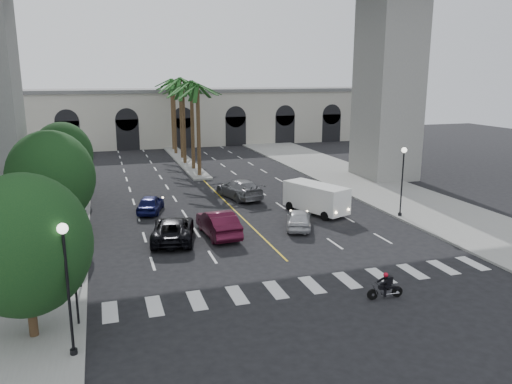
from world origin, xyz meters
name	(u,v)px	position (x,y,z in m)	size (l,w,h in m)	color
ground	(301,274)	(0.00, 0.00, 0.00)	(140.00, 140.00, 0.00)	black
sidewalk_left	(33,221)	(-15.00, 15.00, 0.07)	(8.00, 100.00, 0.15)	gray
sidewalk_right	(390,193)	(15.00, 15.00, 0.07)	(8.00, 100.00, 0.15)	gray
median	(184,161)	(0.00, 38.00, 0.10)	(2.00, 24.00, 0.20)	gray
pier_building	(165,117)	(0.00, 55.00, 4.27)	(71.00, 10.50, 8.50)	beige
palm_a	(197,89)	(0.00, 28.00, 9.10)	(3.20, 3.20, 10.30)	#47331E
palm_b	(191,86)	(0.10, 32.00, 9.37)	(3.20, 3.20, 10.60)	#47331E
palm_c	(183,89)	(-0.20, 36.00, 8.91)	(3.20, 3.20, 10.10)	#47331E
palm_d	(180,82)	(0.15, 40.00, 9.65)	(3.20, 3.20, 10.90)	#47331E
palm_e	(173,86)	(-0.10, 44.00, 9.19)	(3.20, 3.20, 10.40)	#47331E
palm_f	(171,83)	(0.20, 48.00, 9.46)	(3.20, 3.20, 10.70)	#47331E
street_tree_near	(24,245)	(-13.00, -3.00, 4.02)	(5.20, 5.20, 6.89)	#382616
street_tree_mid	(51,177)	(-13.00, 10.00, 4.21)	(5.44, 5.44, 7.21)	#382616
street_tree_far	(63,154)	(-13.00, 22.00, 3.90)	(5.04, 5.04, 6.68)	#382616
lamp_post_left_near	(67,279)	(-11.40, -5.00, 3.22)	(0.40, 0.40, 5.35)	black
lamp_post_left_far	(81,174)	(-11.40, 16.00, 3.22)	(0.40, 0.40, 5.35)	black
lamp_post_right	(402,176)	(11.40, 8.00, 3.22)	(0.40, 0.40, 5.35)	black
traffic_signal_near	(74,272)	(-11.30, -2.50, 2.51)	(0.25, 0.18, 3.65)	black
traffic_signal_far	(77,242)	(-11.30, 1.50, 2.51)	(0.25, 0.18, 3.65)	black
motorcycle_rider	(386,287)	(2.76, -4.00, 0.60)	(1.84, 0.50, 1.33)	black
car_a	(299,219)	(3.07, 7.78, 0.70)	(1.66, 4.13, 1.41)	#BABBBF
car_b	(218,223)	(-2.71, 7.91, 0.86)	(1.81, 5.20, 1.71)	#450D21
car_c	(173,229)	(-5.75, 7.78, 0.77)	(2.56, 5.54, 1.54)	black
car_d	(240,189)	(1.50, 17.62, 0.83)	(2.33, 5.72, 1.66)	slate
car_e	(150,204)	(-6.45, 15.17, 0.70)	(1.65, 4.10, 1.40)	#0F134A
cargo_van	(316,197)	(5.84, 11.02, 1.28)	(3.86, 5.74, 2.29)	white
pedestrian_a	(12,249)	(-14.98, 5.88, 1.04)	(0.65, 0.43, 1.78)	black
pedestrian_b	(4,240)	(-15.76, 8.00, 0.96)	(0.79, 0.62, 1.63)	black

